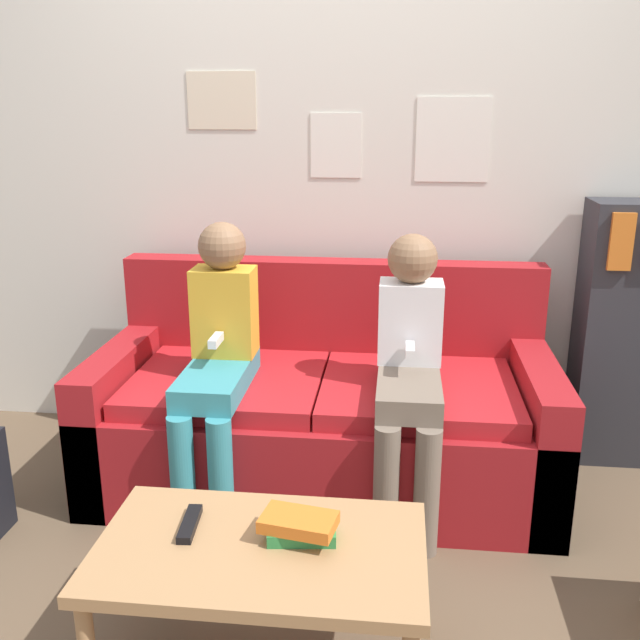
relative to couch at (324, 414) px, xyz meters
name	(u,v)px	position (x,y,z in m)	size (l,w,h in m)	color
ground_plane	(307,552)	(0.00, -0.55, -0.29)	(10.00, 10.00, 0.00)	brown
wall_back	(336,156)	(0.00, 0.52, 1.01)	(8.00, 0.06, 2.60)	silver
couch	(324,414)	(0.00, 0.00, 0.00)	(1.83, 0.86, 0.87)	maroon
coffee_table	(260,560)	(-0.06, -1.08, 0.06)	(0.89, 0.52, 0.39)	#AD7F51
person_left	(218,351)	(-0.39, -0.20, 0.33)	(0.24, 0.58, 1.09)	teal
person_right	(409,362)	(0.34, -0.20, 0.32)	(0.24, 0.58, 1.06)	#756656
tv_remote	(190,524)	(-0.27, -1.02, 0.11)	(0.05, 0.17, 0.02)	black
book_stack	(300,527)	(0.05, -1.04, 0.14)	(0.22, 0.15, 0.07)	#2D8442
bookshelf	(636,334)	(1.31, 0.34, 0.29)	(0.48, 0.27, 1.14)	#2D2D33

